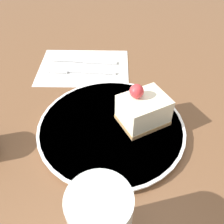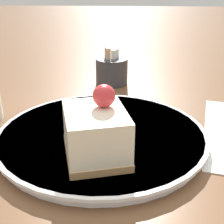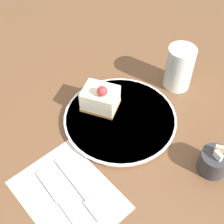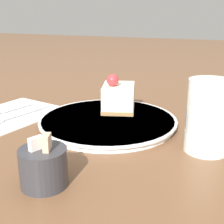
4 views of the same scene
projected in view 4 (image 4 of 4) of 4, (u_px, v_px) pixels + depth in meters
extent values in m
plane|color=brown|center=(86.00, 126.00, 0.64)|extent=(4.00, 4.00, 0.00)
cylinder|color=white|center=(108.00, 122.00, 0.65)|extent=(0.27, 0.27, 0.01)
cylinder|color=white|center=(108.00, 119.00, 0.65)|extent=(0.29, 0.29, 0.00)
cube|color=#AD8451|center=(118.00, 108.00, 0.70)|extent=(0.09, 0.10, 0.01)
cube|color=white|center=(119.00, 96.00, 0.69)|extent=(0.09, 0.10, 0.05)
sphere|color=red|center=(113.00, 80.00, 0.67)|extent=(0.03, 0.03, 0.03)
cube|color=white|center=(8.00, 115.00, 0.71)|extent=(0.22, 0.27, 0.00)
cube|color=silver|center=(24.00, 113.00, 0.71)|extent=(0.05, 0.12, 0.00)
cube|color=silver|center=(17.00, 107.00, 0.75)|extent=(0.04, 0.09, 0.00)
cylinder|color=#333338|center=(44.00, 167.00, 0.42)|extent=(0.07, 0.07, 0.05)
cube|color=#D8B28C|center=(47.00, 143.00, 0.41)|extent=(0.01, 0.02, 0.02)
cube|color=white|center=(36.00, 144.00, 0.41)|extent=(0.02, 0.02, 0.02)
cylinder|color=silver|center=(209.00, 116.00, 0.52)|extent=(0.07, 0.07, 0.12)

